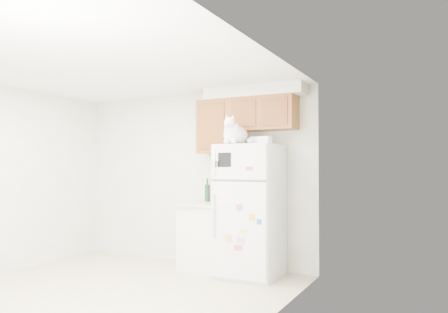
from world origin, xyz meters
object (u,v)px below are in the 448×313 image
Objects in this scene: refrigerator at (250,210)px; storage_box_back at (258,141)px; cat at (235,134)px; storage_box_front at (264,140)px; base_counter at (206,236)px; bottle_green at (207,190)px; bottle_amber at (216,190)px.

refrigerator is 9.44× the size of storage_box_back.
storage_box_front is (0.40, 0.01, -0.09)m from cat.
cat is at bearing -24.45° from base_counter.
cat is 1.60× the size of bottle_green.
storage_box_back reaches higher than storage_box_front.
refrigerator is at bearing -6.09° from base_counter.
base_counter is at bearing -117.34° from bottle_amber.
refrigerator is at bearing -17.45° from bottle_green.
bottle_green is (-0.08, 0.17, 0.62)m from base_counter.
refrigerator is 0.84m from bottle_green.
refrigerator is 1.85× the size of base_counter.
base_counter is 0.65m from bottle_amber.
bottle_green is at bearing 114.62° from base_counter.
bottle_amber is at bearing 140.19° from cat.
storage_box_front is 0.46× the size of bottle_green.
storage_box_front reaches higher than bottle_green.
base_counter is 1.75× the size of cat.
storage_box_front is at bearing -13.91° from base_counter.
bottle_amber reaches higher than bottle_green.
bottle_green is (-1.03, 0.40, -0.66)m from storage_box_front.
bottle_amber is at bearing -7.71° from bottle_green.
bottle_amber is (-0.48, 0.40, -0.75)m from cat.
storage_box_back is 1.20× the size of storage_box_front.
base_counter is at bearing 170.78° from storage_box_front.
refrigerator is 5.18× the size of bottle_green.
bottle_amber is at bearing 161.17° from storage_box_front.
cat reaches higher than storage_box_front.
cat reaches higher than base_counter.
storage_box_back reaches higher than refrigerator.
storage_box_back is (0.09, 0.04, 0.90)m from refrigerator.
base_counter is 0.65m from bottle_green.
storage_box_front is 1.29m from bottle_green.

